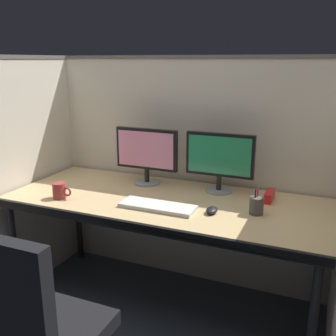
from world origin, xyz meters
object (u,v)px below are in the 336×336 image
(computer_mouse, at_px, (212,210))
(pen_cup, at_px, (256,205))
(desk, at_px, (164,207))
(keyboard_main, at_px, (158,206))
(coffee_mug, at_px, (60,191))
(monitor_left, at_px, (146,152))
(monitor_right, at_px, (220,159))
(red_stapler, at_px, (269,196))

(computer_mouse, bearing_deg, pen_cup, 20.26)
(desk, distance_m, keyboard_main, 0.15)
(desk, bearing_deg, computer_mouse, -15.94)
(pen_cup, bearing_deg, keyboard_main, -166.12)
(desk, distance_m, coffee_mug, 0.63)
(desk, distance_m, monitor_left, 0.43)
(monitor_right, xyz_separation_m, red_stapler, (0.32, -0.04, -0.19))
(desk, distance_m, red_stapler, 0.63)
(red_stapler, bearing_deg, monitor_right, 172.43)
(monitor_left, bearing_deg, coffee_mug, -127.76)
(keyboard_main, height_order, coffee_mug, coffee_mug)
(coffee_mug, bearing_deg, desk, 20.39)
(coffee_mug, bearing_deg, pen_cup, 10.39)
(desk, relative_size, red_stapler, 12.67)
(monitor_left, distance_m, coffee_mug, 0.61)
(monitor_left, bearing_deg, monitor_right, 3.13)
(computer_mouse, bearing_deg, monitor_left, 148.83)
(monitor_right, relative_size, keyboard_main, 1.00)
(monitor_right, bearing_deg, keyboard_main, -120.07)
(monitor_right, height_order, red_stapler, monitor_right)
(keyboard_main, bearing_deg, red_stapler, 33.34)
(monitor_left, height_order, monitor_right, same)
(desk, xyz_separation_m, coffee_mug, (-0.59, -0.22, 0.10))
(keyboard_main, bearing_deg, coffee_mug, -172.68)
(desk, height_order, keyboard_main, keyboard_main)
(monitor_right, bearing_deg, desk, -133.92)
(pen_cup, bearing_deg, monitor_right, 135.91)
(desk, bearing_deg, red_stapler, 21.36)
(monitor_right, bearing_deg, computer_mouse, -79.86)
(computer_mouse, bearing_deg, monitor_right, 100.14)
(monitor_right, height_order, pen_cup, monitor_right)
(desk, relative_size, pen_cup, 12.60)
(computer_mouse, distance_m, coffee_mug, 0.92)
(computer_mouse, xyz_separation_m, red_stapler, (0.26, 0.32, 0.01))
(coffee_mug, height_order, red_stapler, coffee_mug)
(monitor_right, bearing_deg, monitor_left, -176.87)
(keyboard_main, xyz_separation_m, coffee_mug, (-0.61, -0.08, 0.04))
(keyboard_main, height_order, pen_cup, pen_cup)
(keyboard_main, bearing_deg, computer_mouse, 8.91)
(computer_mouse, xyz_separation_m, coffee_mug, (-0.91, -0.13, 0.03))
(desk, distance_m, computer_mouse, 0.34)
(keyboard_main, bearing_deg, monitor_right, 59.93)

